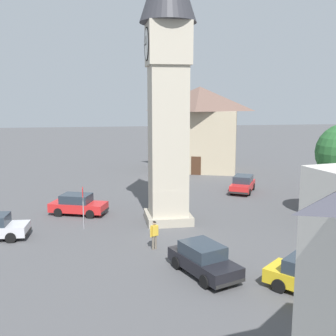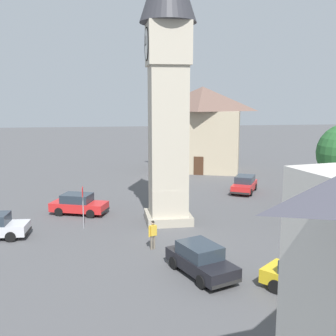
{
  "view_description": "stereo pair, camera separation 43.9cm",
  "coord_description": "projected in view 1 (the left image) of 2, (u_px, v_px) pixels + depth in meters",
  "views": [
    {
      "loc": [
        -26.84,
        4.53,
        8.47
      ],
      "look_at": [
        0.0,
        0.0,
        3.8
      ],
      "focal_mm": 43.07,
      "sensor_mm": 36.0,
      "label": 1
    },
    {
      "loc": [
        -26.91,
        4.1,
        8.47
      ],
      "look_at": [
        0.0,
        0.0,
        3.8
      ],
      "focal_mm": 43.07,
      "sensor_mm": 36.0,
      "label": 2
    }
  ],
  "objects": [
    {
      "name": "ground_plane",
      "position": [
        168.0,
        221.0,
        28.26
      ],
      "size": [
        200.0,
        200.0,
        0.0
      ],
      "primitive_type": "plane",
      "color": "#4C4C4F"
    },
    {
      "name": "clock_tower",
      "position": [
        168.0,
        58.0,
        26.38
      ],
      "size": [
        3.73,
        3.73,
        19.08
      ],
      "color": "#A59C89",
      "rests_on": "ground"
    },
    {
      "name": "car_blue_kerb",
      "position": [
        78.0,
        204.0,
        29.83
      ],
      "size": [
        3.02,
        4.46,
        1.53
      ],
      "color": "red",
      "rests_on": "ground"
    },
    {
      "name": "car_silver_kerb",
      "position": [
        313.0,
        278.0,
        17.58
      ],
      "size": [
        4.24,
        3.95,
        1.53
      ],
      "color": "gold",
      "rests_on": "ground"
    },
    {
      "name": "car_red_corner",
      "position": [
        243.0,
        184.0,
        37.04
      ],
      "size": [
        4.42,
        3.51,
        1.53
      ],
      "color": "red",
      "rests_on": "ground"
    },
    {
      "name": "car_black_far",
      "position": [
        204.0,
        259.0,
        19.6
      ],
      "size": [
        4.46,
        3.04,
        1.53
      ],
      "color": "black",
      "rests_on": "ground"
    },
    {
      "name": "pedestrian",
      "position": [
        154.0,
        232.0,
        22.83
      ],
      "size": [
        0.36,
        0.51,
        1.69
      ],
      "color": "#706656",
      "rests_on": "ground"
    },
    {
      "name": "building_shop_left",
      "position": [
        199.0,
        128.0,
        47.74
      ],
      "size": [
        9.23,
        10.8,
        9.92
      ],
      "color": "tan",
      "rests_on": "ground"
    },
    {
      "name": "road_sign",
      "position": [
        83.0,
        201.0,
        26.24
      ],
      "size": [
        0.6,
        0.07,
        2.8
      ],
      "color": "gray",
      "rests_on": "ground"
    }
  ]
}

